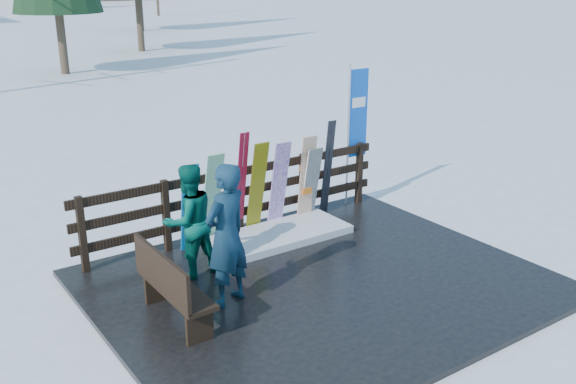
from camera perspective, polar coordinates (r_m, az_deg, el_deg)
ground at (r=9.17m, az=2.84°, el=-8.38°), size 700.00×700.00×0.00m
deck at (r=9.15m, az=2.84°, el=-8.15°), size 6.00×5.00×0.08m
fence at (r=10.56m, az=-4.38°, el=-0.25°), size 5.60×0.10×1.15m
snow_patch at (r=10.51m, az=-0.61°, el=-3.79°), size 2.25×1.00×0.12m
bench at (r=8.03m, az=-10.43°, el=-8.11°), size 0.41×1.50×0.97m
snowboard_0 at (r=9.91m, az=-8.73°, el=-1.41°), size 0.27×0.23×1.42m
snowboard_1 at (r=10.06m, az=-6.77°, el=-0.64°), size 0.29×0.41×1.55m
snowboard_2 at (r=10.44m, az=-2.77°, el=0.35°), size 0.27×0.37×1.59m
snowboard_3 at (r=10.67m, az=-0.82°, el=0.62°), size 0.29×0.33×1.53m
snowboard_4 at (r=11.07m, az=2.06°, el=0.72°), size 0.30×0.28×1.32m
snowboard_5 at (r=10.98m, az=1.67°, el=1.16°), size 0.29×0.19×1.53m
ski_pair_a at (r=10.34m, az=-4.19°, el=0.68°), size 0.16×0.32×1.78m
ski_pair_b at (r=11.30m, az=3.54°, el=2.17°), size 0.17×0.22×1.73m
rental_flag at (r=11.75m, az=6.04°, el=6.50°), size 0.45×0.04×2.60m
person_front at (r=8.22m, az=-5.51°, el=-3.85°), size 0.80×0.65×1.91m
person_back at (r=9.10m, az=-8.79°, el=-2.55°), size 0.86×0.71×1.65m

